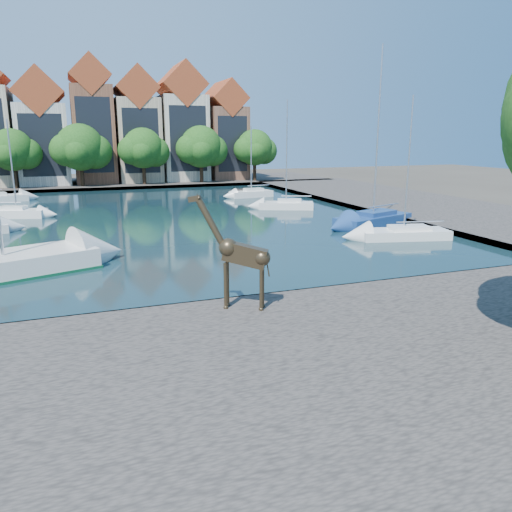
{
  "coord_description": "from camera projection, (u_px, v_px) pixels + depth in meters",
  "views": [
    {
      "loc": [
        -7.25,
        -19.09,
        7.15
      ],
      "look_at": [
        -0.79,
        -1.44,
        2.54
      ],
      "focal_mm": 35.0,
      "sensor_mm": 36.0,
      "label": 1
    }
  ],
  "objects": [
    {
      "name": "ground",
      "position": [
        262.0,
        304.0,
        21.53
      ],
      "size": [
        160.0,
        160.0,
        0.0
      ],
      "primitive_type": "plane",
      "color": "#38332B",
      "rests_on": "ground"
    },
    {
      "name": "water_basin",
      "position": [
        164.0,
        218.0,
        43.41
      ],
      "size": [
        38.0,
        50.0,
        0.08
      ],
      "primitive_type": "cube",
      "color": "black",
      "rests_on": "ground"
    },
    {
      "name": "near_quay",
      "position": [
        343.0,
        368.0,
        15.09
      ],
      "size": [
        50.0,
        14.0,
        0.5
      ],
      "primitive_type": "cube",
      "color": "#4C4642",
      "rests_on": "ground"
    },
    {
      "name": "far_quay",
      "position": [
        126.0,
        183.0,
        72.55
      ],
      "size": [
        60.0,
        16.0,
        0.5
      ],
      "primitive_type": "cube",
      "color": "#4C4642",
      "rests_on": "ground"
    },
    {
      "name": "right_quay",
      "position": [
        405.0,
        202.0,
        51.71
      ],
      "size": [
        14.0,
        52.0,
        0.5
      ],
      "primitive_type": "cube",
      "color": "#4C4642",
      "rests_on": "ground"
    },
    {
      "name": "townhouse_west_inner",
      "position": [
        43.0,
        133.0,
        67.35
      ],
      "size": [
        6.43,
        9.18,
        15.15
      ],
      "color": "beige",
      "rests_on": "far_quay"
    },
    {
      "name": "townhouse_center",
      "position": [
        93.0,
        125.0,
        69.27
      ],
      "size": [
        5.44,
        9.18,
        16.93
      ],
      "color": "brown",
      "rests_on": "far_quay"
    },
    {
      "name": "townhouse_east_inner",
      "position": [
        137.0,
        130.0,
        71.43
      ],
      "size": [
        5.94,
        9.18,
        15.79
      ],
      "color": "tan",
      "rests_on": "far_quay"
    },
    {
      "name": "townhouse_east_mid",
      "position": [
        181.0,
        127.0,
        73.51
      ],
      "size": [
        6.43,
        9.18,
        16.65
      ],
      "color": "beige",
      "rests_on": "far_quay"
    },
    {
      "name": "townhouse_east_end",
      "position": [
        224.0,
        134.0,
        75.92
      ],
      "size": [
        5.44,
        9.18,
        14.43
      ],
      "color": "brown",
      "rests_on": "far_quay"
    },
    {
      "name": "far_tree_west",
      "position": [
        13.0,
        151.0,
        61.74
      ],
      "size": [
        6.76,
        5.2,
        7.36
      ],
      "color": "#332114",
      "rests_on": "far_quay"
    },
    {
      "name": "far_tree_mid_west",
      "position": [
        81.0,
        149.0,
        64.36
      ],
      "size": [
        7.8,
        6.0,
        8.0
      ],
      "color": "#332114",
      "rests_on": "far_quay"
    },
    {
      "name": "far_tree_mid_east",
      "position": [
        144.0,
        150.0,
        67.07
      ],
      "size": [
        7.02,
        5.4,
        7.52
      ],
      "color": "#332114",
      "rests_on": "far_quay"
    },
    {
      "name": "far_tree_east",
      "position": [
        202.0,
        148.0,
        69.72
      ],
      "size": [
        7.54,
        5.8,
        7.84
      ],
      "color": "#332114",
      "rests_on": "far_quay"
    },
    {
      "name": "far_tree_far_east",
      "position": [
        255.0,
        149.0,
        72.42
      ],
      "size": [
        6.76,
        5.2,
        7.36
      ],
      "color": "#332114",
      "rests_on": "far_quay"
    },
    {
      "name": "giraffe_statue",
      "position": [
        239.0,
        254.0,
        19.14
      ],
      "size": [
        2.86,
        1.75,
        4.41
      ],
      "color": "#382D1C",
      "rests_on": "near_quay"
    },
    {
      "name": "sailboat_left_d",
      "position": [
        17.0,
        211.0,
        43.31
      ],
      "size": [
        5.05,
        3.09,
        8.32
      ],
      "color": "white",
      "rests_on": "water_basin"
    },
    {
      "name": "sailboat_right_a",
      "position": [
        404.0,
        232.0,
        34.52
      ],
      "size": [
        6.46,
        3.49,
        9.55
      ],
      "color": "silver",
      "rests_on": "water_basin"
    },
    {
      "name": "sailboat_right_b",
      "position": [
        373.0,
        217.0,
        39.64
      ],
      "size": [
        7.34,
        4.56,
        13.54
      ],
      "color": "navy",
      "rests_on": "water_basin"
    },
    {
      "name": "sailboat_right_c",
      "position": [
        286.0,
        203.0,
        48.24
      ],
      "size": [
        5.5,
        3.73,
        10.19
      ],
      "color": "silver",
      "rests_on": "water_basin"
    },
    {
      "name": "sailboat_right_d",
      "position": [
        251.0,
        192.0,
        57.41
      ],
      "size": [
        5.05,
        2.23,
        8.0
      ],
      "color": "silver",
      "rests_on": "water_basin"
    }
  ]
}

